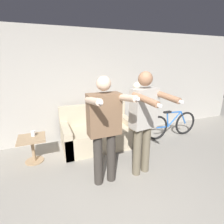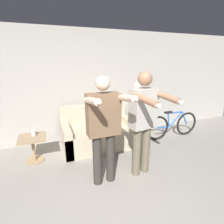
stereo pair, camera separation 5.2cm
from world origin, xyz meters
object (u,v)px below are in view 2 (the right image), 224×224
Objects in this scene: bicycle at (172,125)px; floor_lamp at (141,92)px; person_right at (144,118)px; couch at (98,133)px; side_table at (33,144)px; person_left at (104,124)px; cup at (34,133)px; cat at (103,100)px.

floor_lamp is at bearing 164.66° from bicycle.
person_right is 1.94m from bicycle.
couch is 3.17× the size of side_table.
person_left is 1.62m from cup.
floor_lamp is (0.81, -0.36, 0.21)m from cat.
bicycle is (3.22, -0.12, -0.23)m from cup.
bicycle is (0.83, -0.23, -0.87)m from floor_lamp.
floor_lamp is at bearing 53.79° from person_right.
couch is at bearing 178.87° from floor_lamp.
side_table is (-1.76, 1.08, -0.65)m from person_right.
cup is 0.07× the size of bicycle.
person_left reaches higher than side_table.
bicycle is (1.88, -0.25, 0.04)m from couch.
person_right is 1.08× the size of floor_lamp.
bicycle is at bearing 26.14° from person_right.
person_right is at bearing -145.19° from bicycle.
cup is at bearing -177.35° from floor_lamp.
floor_lamp is at bearing 4.27° from side_table.
cat is 1.86m from bicycle.
floor_lamp is 2.47m from cup.
person_left is 0.97× the size of person_right.
cup is (-1.58, -0.47, -0.43)m from cat.
bicycle is at bearing 24.49° from person_left.
cat is (0.24, 0.34, 0.70)m from couch.
person_left is at bearing -47.35° from cup.
person_right is 1.16× the size of bicycle.
person_left is (-0.28, -1.28, 0.71)m from couch.
person_left is 1.13× the size of bicycle.
couch is 1.53m from person_right.
floor_lamp reaches higher than cup.
person_left is at bearing -136.50° from floor_lamp.
person_left is 1.70m from cat.
person_right is (0.67, -0.00, 0.01)m from person_left.
cat reaches higher than bicycle.
side_table is (-1.09, 1.08, -0.63)m from person_left.
cat is 1.70m from cup.
cup is at bearing -163.50° from cat.
cat is (-0.15, 1.62, -0.03)m from person_right.
couch is 1.37m from cup.
person_right is at bearing -1.14° from person_left.
cup is (-1.06, 1.15, -0.44)m from person_left.
cat is (0.52, 1.62, -0.01)m from person_left.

